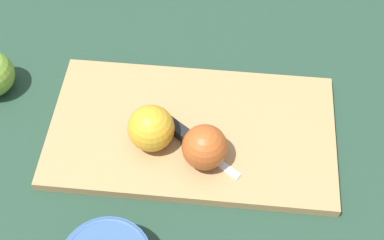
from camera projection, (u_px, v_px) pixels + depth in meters
ground_plane at (192, 134)px, 0.81m from camera, size 4.00×4.00×0.00m
cutting_board at (192, 131)px, 0.80m from camera, size 0.45×0.28×0.02m
apple_half_left at (151, 128)px, 0.75m from camera, size 0.07×0.07×0.07m
apple_half_right at (205, 147)px, 0.73m from camera, size 0.06×0.06×0.06m
knife at (178, 131)px, 0.78m from camera, size 0.15×0.09×0.02m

